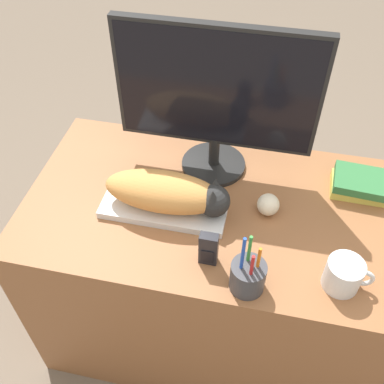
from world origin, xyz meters
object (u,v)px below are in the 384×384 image
monitor (217,95)px  baseball (268,205)px  keyboard (164,207)px  book_stack (359,184)px  coffee_mug (344,275)px  pen_cup (248,276)px  phone (208,249)px  cat (171,193)px

monitor → baseball: monitor is taller
keyboard → book_stack: (0.59, 0.21, 0.02)m
keyboard → coffee_mug: 0.56m
pen_cup → book_stack: pen_cup is taller
phone → baseball: bearing=56.4°
keyboard → pen_cup: bearing=-37.5°
pen_cup → baseball: pen_cup is taller
cat → phone: bearing=-47.8°
keyboard → phone: phone is taller
cat → baseball: (0.29, 0.06, -0.05)m
pen_cup → book_stack: 0.53m
keyboard → monitor: (0.11, 0.23, 0.28)m
keyboard → monitor: monitor is taller
cat → monitor: 0.32m
coffee_mug → phone: 0.37m
monitor → phone: (0.06, -0.39, -0.23)m
pen_cup → book_stack: (0.31, 0.43, -0.02)m
keyboard → monitor: bearing=63.6°
cat → monitor: bearing=68.5°
baseball → book_stack: (0.28, 0.15, -0.00)m
pen_cup → monitor: bearing=111.0°
coffee_mug → baseball: (-0.22, 0.22, -0.01)m
book_stack → baseball: bearing=-151.1°
keyboard → cat: 0.07m
cat → baseball: bearing=11.3°
keyboard → pen_cup: size_ratio=1.86×
coffee_mug → pen_cup: size_ratio=0.62×
monitor → pen_cup: 0.54m
monitor → baseball: (0.20, -0.17, -0.25)m
coffee_mug → pen_cup: (-0.25, -0.06, 0.00)m
keyboard → book_stack: size_ratio=2.24×
keyboard → phone: bearing=-43.5°
keyboard → coffee_mug: (0.54, -0.16, 0.03)m
book_stack → cat: bearing=-159.6°
keyboard → phone: (0.17, -0.16, 0.04)m
cat → coffee_mug: cat is taller
phone → book_stack: bearing=41.4°
phone → book_stack: phone is taller
keyboard → cat: size_ratio=1.01×
coffee_mug → pen_cup: bearing=-166.8°
keyboard → book_stack: book_stack is taller
monitor → book_stack: monitor is taller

